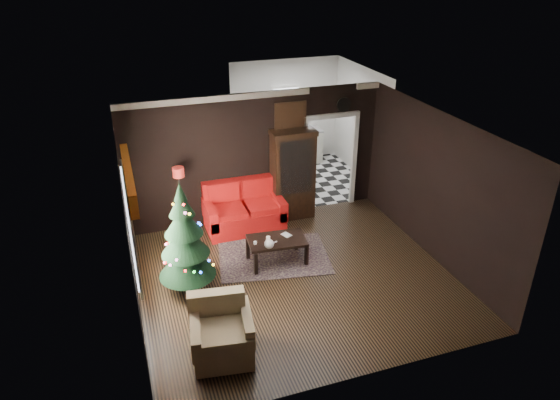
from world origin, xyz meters
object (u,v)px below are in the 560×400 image
object	(u,v)px
curio_cabinet	(293,177)
armchair	(222,330)
wall_clock	(344,104)
teapot	(269,244)
loveseat	(244,207)
floor_lamp	(181,201)
coffee_table	(277,250)
kitchen_table	(297,172)
christmas_tree	(184,237)

from	to	relation	value
curio_cabinet	armchair	bearing A→B (deg)	-122.94
curio_cabinet	wall_clock	size ratio (longest dim) A/B	5.94
curio_cabinet	teapot	size ratio (longest dim) A/B	9.38
loveseat	curio_cabinet	distance (m)	1.25
loveseat	floor_lamp	xyz separation A→B (m)	(-1.28, 0.04, 0.33)
curio_cabinet	wall_clock	bearing A→B (deg)	8.53
coffee_table	wall_clock	distance (m)	3.51
coffee_table	kitchen_table	world-z (taller)	kitchen_table
coffee_table	kitchen_table	bearing A→B (deg)	63.17
floor_lamp	armchair	xyz separation A→B (m)	(0.00, -3.57, -0.37)
kitchen_table	floor_lamp	bearing A→B (deg)	-152.38
christmas_tree	wall_clock	xyz separation A→B (m)	(3.84, 2.17, 1.33)
loveseat	armchair	xyz separation A→B (m)	(-1.28, -3.53, -0.04)
coffee_table	teapot	size ratio (longest dim) A/B	5.29
armchair	coffee_table	bearing A→B (deg)	62.13
floor_lamp	teapot	world-z (taller)	floor_lamp
curio_cabinet	kitchen_table	distance (m)	1.67
christmas_tree	wall_clock	bearing A→B (deg)	29.53
curio_cabinet	kitchen_table	bearing A→B (deg)	65.56
curio_cabinet	armchair	world-z (taller)	curio_cabinet
curio_cabinet	wall_clock	distance (m)	1.88
floor_lamp	christmas_tree	xyz separation A→B (m)	(-0.20, -1.81, 0.22)
wall_clock	loveseat	bearing A→B (deg)	-170.34
curio_cabinet	christmas_tree	xyz separation A→B (m)	(-2.64, -1.99, 0.10)
armchair	teapot	world-z (taller)	armchair
loveseat	armchair	bearing A→B (deg)	-109.95
loveseat	armchair	world-z (taller)	loveseat
coffee_table	teapot	bearing A→B (deg)	-131.83
floor_lamp	curio_cabinet	bearing A→B (deg)	4.31
teapot	wall_clock	bearing A→B (deg)	41.80
coffee_table	wall_clock	xyz separation A→B (m)	(2.11, 1.84, 2.13)
loveseat	coffee_table	world-z (taller)	loveseat
teapot	wall_clock	xyz separation A→B (m)	(2.34, 2.09, 1.79)
coffee_table	wall_clock	bearing A→B (deg)	41.01
wall_clock	kitchen_table	bearing A→B (deg)	113.75
floor_lamp	teapot	distance (m)	2.17
loveseat	floor_lamp	bearing A→B (deg)	178.37
loveseat	kitchen_table	world-z (taller)	loveseat
christmas_tree	armchair	xyz separation A→B (m)	(0.20, -1.76, -0.59)
loveseat	teapot	world-z (taller)	loveseat
floor_lamp	armchair	distance (m)	3.59
kitchen_table	wall_clock	bearing A→B (deg)	-66.25
armchair	coffee_table	world-z (taller)	armchair
coffee_table	armchair	bearing A→B (deg)	-125.95
floor_lamp	kitchen_table	size ratio (longest dim) A/B	1.95
loveseat	teapot	xyz separation A→B (m)	(0.01, -1.69, 0.09)
floor_lamp	christmas_tree	size ratio (longest dim) A/B	0.78
armchair	teapot	xyz separation A→B (m)	(1.29, 1.84, 0.13)
armchair	wall_clock	bearing A→B (deg)	55.37
loveseat	kitchen_table	size ratio (longest dim) A/B	2.27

